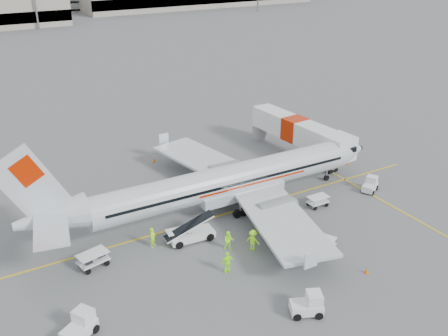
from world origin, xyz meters
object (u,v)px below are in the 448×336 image
at_px(tug_fore, 370,185).
at_px(belt_loader, 191,226).
at_px(tug_aft, 79,326).
at_px(tug_mid, 307,304).
at_px(jet_bridge, 294,137).
at_px(aircraft, 229,161).

bearing_deg(tug_fore, belt_loader, 149.25).
bearing_deg(tug_aft, tug_mid, -53.74).
relative_size(tug_mid, tug_aft, 0.96).
bearing_deg(tug_fore, tug_mid, -174.63).
xyz_separation_m(jet_bridge, tug_aft, (-30.67, -17.53, -1.40)).
bearing_deg(jet_bridge, tug_aft, -155.17).
height_order(tug_fore, tug_mid, tug_mid).
bearing_deg(tug_fore, jet_bridge, 66.70).
bearing_deg(tug_aft, belt_loader, -1.98).
height_order(jet_bridge, tug_aft, jet_bridge).
relative_size(aircraft, tug_aft, 15.37).
distance_m(aircraft, tug_mid, 16.60).
relative_size(belt_loader, tug_aft, 2.26).
relative_size(tug_fore, tug_aft, 0.85).
height_order(tug_mid, tug_aft, tug_aft).
xyz_separation_m(jet_bridge, tug_fore, (0.99, -11.70, -1.53)).
distance_m(aircraft, belt_loader, 7.59).
bearing_deg(jet_bridge, aircraft, -156.07).
xyz_separation_m(aircraft, tug_aft, (-17.33, -10.18, -4.05)).
bearing_deg(aircraft, belt_loader, -148.68).
bearing_deg(belt_loader, aircraft, 34.70).
height_order(aircraft, tug_mid, aircraft).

